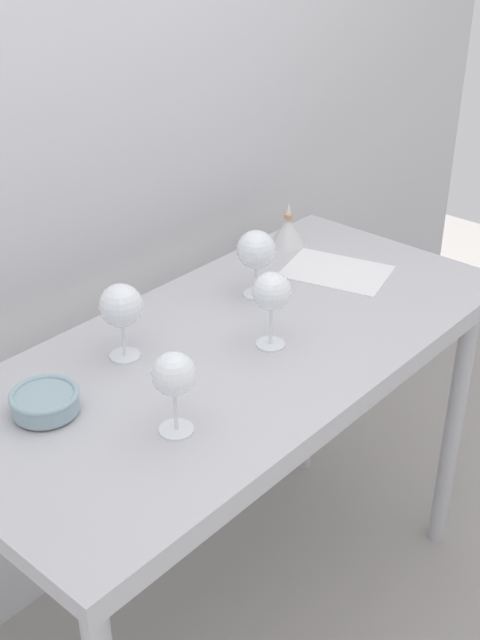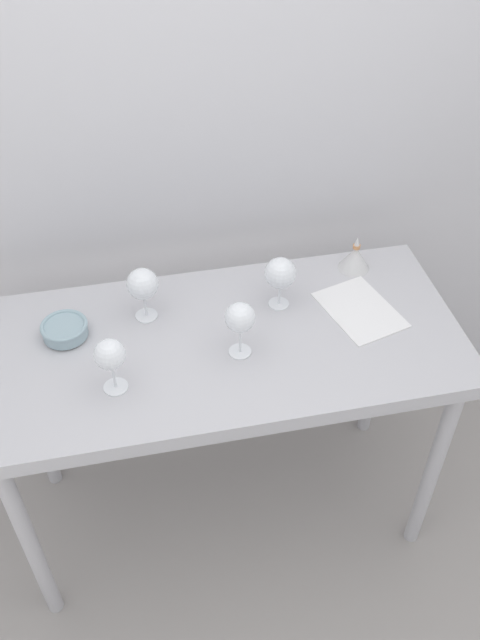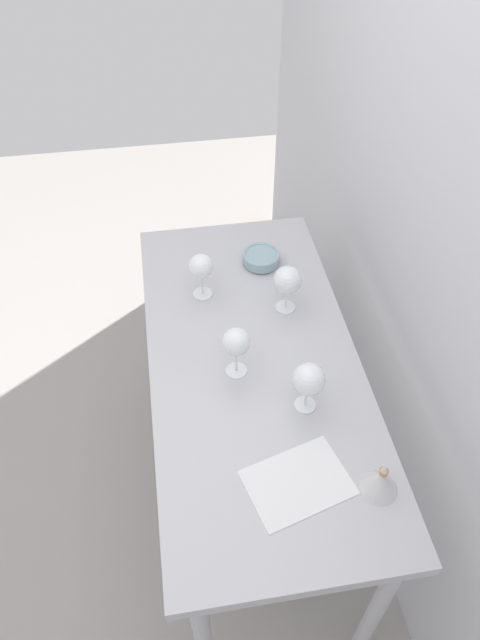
% 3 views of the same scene
% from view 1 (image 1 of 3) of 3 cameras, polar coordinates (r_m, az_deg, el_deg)
% --- Properties ---
extents(ground_plane, '(6.00, 6.00, 0.00)m').
position_cam_1_polar(ground_plane, '(2.41, -0.21, -20.09)').
color(ground_plane, '#9B9691').
extents(back_wall, '(3.80, 0.04, 2.60)m').
position_cam_1_polar(back_wall, '(1.99, -11.22, 13.42)').
color(back_wall, silver).
rests_on(back_wall, ground_plane).
extents(steel_counter, '(1.40, 0.65, 0.90)m').
position_cam_1_polar(steel_counter, '(1.87, -0.12, -4.31)').
color(steel_counter, '#B5B5BA').
rests_on(steel_counter, ground_plane).
extents(wine_glass_far_right, '(0.09, 0.09, 0.17)m').
position_cam_1_polar(wine_glass_far_right, '(1.95, 1.14, 4.85)').
color(wine_glass_far_right, white).
rests_on(wine_glass_far_right, steel_counter).
extents(wine_glass_near_left, '(0.08, 0.08, 0.17)m').
position_cam_1_polar(wine_glass_near_left, '(1.48, -4.67, -3.97)').
color(wine_glass_near_left, white).
rests_on(wine_glass_near_left, steel_counter).
extents(wine_glass_far_left, '(0.09, 0.09, 0.17)m').
position_cam_1_polar(wine_glass_far_left, '(1.72, -8.35, 0.89)').
color(wine_glass_far_left, white).
rests_on(wine_glass_far_left, steel_counter).
extents(wine_glass_near_center, '(0.08, 0.08, 0.18)m').
position_cam_1_polar(wine_glass_near_center, '(1.74, 2.23, 1.88)').
color(wine_glass_near_center, white).
rests_on(wine_glass_near_center, steel_counter).
extents(tasting_sheet_upper, '(0.25, 0.30, 0.00)m').
position_cam_1_polar(tasting_sheet_upper, '(2.13, 6.79, 3.41)').
color(tasting_sheet_upper, white).
rests_on(tasting_sheet_upper, steel_counter).
extents(tasting_bowl, '(0.14, 0.14, 0.05)m').
position_cam_1_polar(tasting_bowl, '(1.62, -13.52, -5.58)').
color(tasting_bowl, '#4C4C4C').
rests_on(tasting_bowl, steel_counter).
extents(decanter_funnel, '(0.10, 0.10, 0.12)m').
position_cam_1_polar(decanter_funnel, '(2.26, 3.38, 6.24)').
color(decanter_funnel, silver).
rests_on(decanter_funnel, steel_counter).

